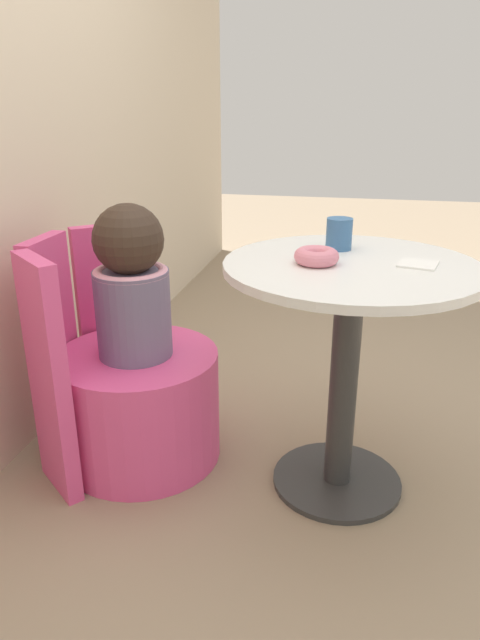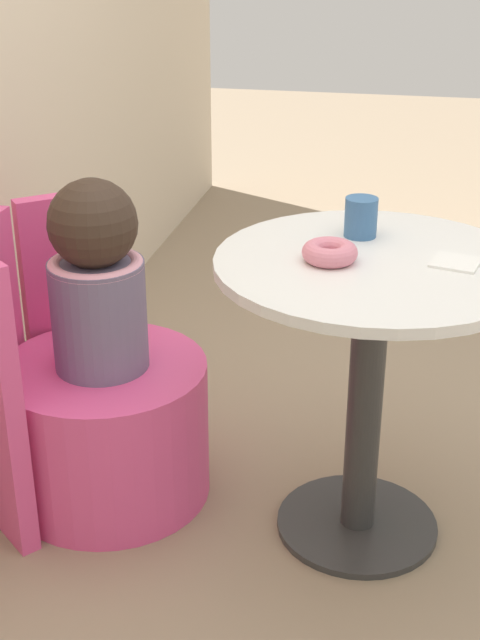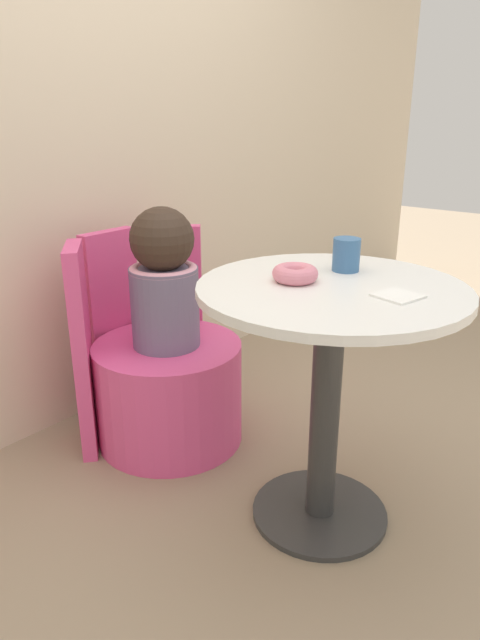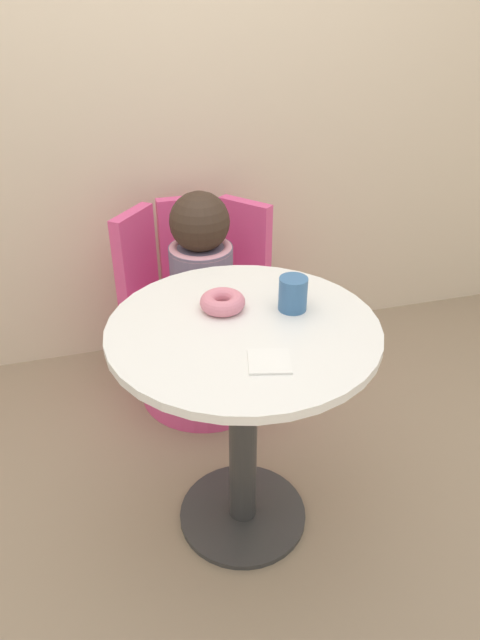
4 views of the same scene
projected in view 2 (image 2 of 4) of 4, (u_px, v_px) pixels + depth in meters
ground_plane at (355, 538)px, 2.25m from camera, size 12.00×12.00×0.00m
round_table at (367, 340)px, 2.07m from camera, size 0.72×0.72×0.74m
tub_chair at (108, 429)px, 2.37m from camera, size 0.54×0.54×0.38m
booth_backrest at (22, 358)px, 2.33m from camera, size 0.63×0.23×0.75m
child_figure at (97, 279)px, 2.19m from camera, size 0.24×0.24×0.49m
donut at (330, 252)px, 1.97m from camera, size 0.12×0.12×0.04m
cup at (361, 217)px, 2.11m from camera, size 0.08×0.08×0.09m
paper_napkin at (456, 262)px, 1.96m from camera, size 0.12×0.12×0.01m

